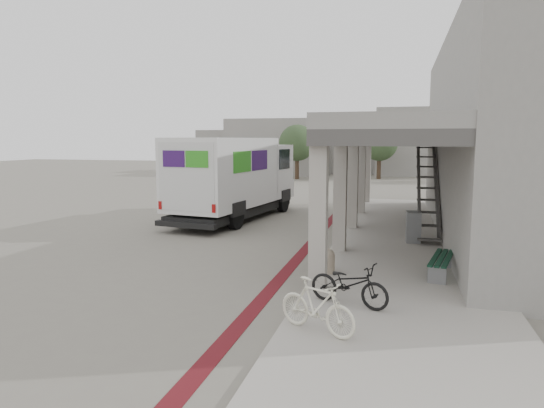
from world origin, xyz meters
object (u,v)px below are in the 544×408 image
(fedex_truck, at_px, (235,176))
(bicycle_black, at_px, (349,284))
(utility_cabinet, at_px, (413,227))
(bicycle_cream, at_px, (317,306))
(bench, at_px, (441,262))

(fedex_truck, bearing_deg, bicycle_black, -51.74)
(utility_cabinet, xyz_separation_m, bicycle_cream, (-1.80, -8.30, -0.03))
(bicycle_black, height_order, bicycle_cream, bicycle_cream)
(utility_cabinet, height_order, bicycle_black, utility_cabinet)
(utility_cabinet, relative_size, bicycle_cream, 0.64)
(fedex_truck, distance_m, bench, 11.10)
(fedex_truck, xyz_separation_m, utility_cabinet, (7.43, -3.60, -1.26))
(fedex_truck, height_order, bicycle_cream, fedex_truck)
(bicycle_black, bearing_deg, utility_cabinet, 7.49)
(fedex_truck, distance_m, utility_cabinet, 8.36)
(utility_cabinet, relative_size, bicycle_black, 0.59)
(fedex_truck, xyz_separation_m, bench, (8.02, -7.53, -1.43))
(fedex_truck, distance_m, bicycle_cream, 13.23)
(bench, relative_size, bicycle_black, 1.18)
(bicycle_black, bearing_deg, bicycle_cream, -175.07)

